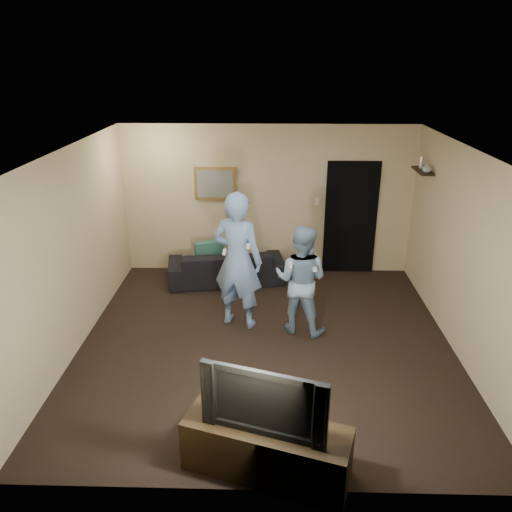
{
  "coord_description": "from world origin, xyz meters",
  "views": [
    {
      "loc": [
        0.03,
        -5.88,
        3.66
      ],
      "look_at": [
        -0.14,
        0.3,
        1.15
      ],
      "focal_mm": 35.0,
      "sensor_mm": 36.0,
      "label": 1
    }
  ],
  "objects_px": {
    "tv_console": "(266,450)",
    "wii_player_left": "(238,261)",
    "sofa": "(226,266)",
    "wii_player_right": "(301,280)",
    "television": "(267,396)"
  },
  "relations": [
    {
      "from": "sofa",
      "to": "wii_player_right",
      "type": "height_order",
      "value": "wii_player_right"
    },
    {
      "from": "wii_player_left",
      "to": "wii_player_right",
      "type": "relative_size",
      "value": 1.27
    },
    {
      "from": "tv_console",
      "to": "wii_player_left",
      "type": "bearing_deg",
      "value": 116.29
    },
    {
      "from": "television",
      "to": "sofa",
      "type": "bearing_deg",
      "value": 117.23
    },
    {
      "from": "tv_console",
      "to": "television",
      "type": "xyz_separation_m",
      "value": [
        -0.0,
        0.0,
        0.61
      ]
    },
    {
      "from": "television",
      "to": "wii_player_right",
      "type": "xyz_separation_m",
      "value": [
        0.45,
        2.63,
        -0.07
      ]
    },
    {
      "from": "tv_console",
      "to": "wii_player_left",
      "type": "xyz_separation_m",
      "value": [
        -0.43,
        2.79,
        0.74
      ]
    },
    {
      "from": "television",
      "to": "wii_player_right",
      "type": "height_order",
      "value": "wii_player_right"
    },
    {
      "from": "sofa",
      "to": "television",
      "type": "xyz_separation_m",
      "value": [
        0.73,
        -4.24,
        0.57
      ]
    },
    {
      "from": "television",
      "to": "wii_player_left",
      "type": "height_order",
      "value": "wii_player_left"
    },
    {
      "from": "wii_player_left",
      "to": "wii_player_right",
      "type": "xyz_separation_m",
      "value": [
        0.88,
        -0.16,
        -0.21
      ]
    },
    {
      "from": "tv_console",
      "to": "television",
      "type": "height_order",
      "value": "television"
    },
    {
      "from": "sofa",
      "to": "wii_player_left",
      "type": "height_order",
      "value": "wii_player_left"
    },
    {
      "from": "wii_player_right",
      "to": "wii_player_left",
      "type": "bearing_deg",
      "value": 169.53
    },
    {
      "from": "sofa",
      "to": "television",
      "type": "distance_m",
      "value": 4.34
    }
  ]
}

